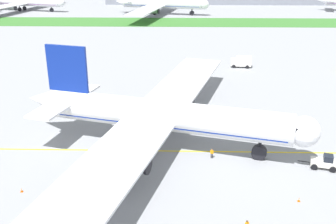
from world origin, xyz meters
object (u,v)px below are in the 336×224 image
Objects in this scene: traffic_cone_starboard_wing at (40,210)px; parked_airliner_far_right at (161,4)px; service_truck_fuel_bowser at (241,61)px; parked_airliner_far_centre at (25,2)px; ground_crew_wingwalker_port at (212,152)px; traffic_cone_port_wing at (22,190)px; airliner_foreground at (160,116)px; traffic_cone_near_nose at (299,199)px; pushback_tug at (324,162)px.

traffic_cone_starboard_wing is 165.47m from parked_airliner_far_right.
parked_airliner_far_centre reaches higher than service_truck_fuel_bowser.
ground_crew_wingwalker_port reaches higher than traffic_cone_port_wing.
traffic_cone_starboard_wing is at bearing -92.68° from parked_airliner_far_right.
airliner_foreground is at bearing -63.59° from parked_airliner_far_centre.
parked_airliner_far_right reaches higher than service_truck_fuel_bowser.
service_truck_fuel_bowser is at bearing -48.03° from parked_airliner_far_centre.
traffic_cone_near_nose is at bearing -60.83° from parked_airliner_far_centre.
parked_airliner_far_centre is (-96.38, 172.64, 4.25)m from traffic_cone_near_nose.
pushback_tug is at bearing 10.04° from traffic_cone_port_wing.
airliner_foreground is 52.32m from service_truck_fuel_bowser.
parked_airliner_far_right is at bearing 104.88° from service_truck_fuel_bowser.
ground_crew_wingwalker_port is at bearing 21.24° from traffic_cone_port_wing.
traffic_cone_port_wing is 72.88m from service_truck_fuel_bowser.
service_truck_fuel_bowser is (11.92, 52.31, 0.67)m from ground_crew_wingwalker_port.
parked_airliner_far_right reaches higher than traffic_cone_starboard_wing.
service_truck_fuel_bowser is 146.69m from parked_airliner_far_centre.
parked_airliner_far_right is at bearing 92.42° from airliner_foreground.
traffic_cone_near_nose is at bearing -91.53° from service_truck_fuel_bowser.
airliner_foreground is 24.42m from traffic_cone_near_nose.
traffic_cone_port_wing is at bearing -158.76° from ground_crew_wingwalker_port.
airliner_foreground reaches higher than parked_airliner_far_right.
traffic_cone_port_wing is at bearing 131.64° from traffic_cone_starboard_wing.
pushback_tug is 193.31m from parked_airliner_far_centre.
ground_crew_wingwalker_port is at bearing 170.91° from pushback_tug.
ground_crew_wingwalker_port is 0.02× the size of parked_airliner_far_right.
traffic_cone_port_wing is at bearing -141.45° from airliner_foreground.
airliner_foreground is at bearing 153.09° from ground_crew_wingwalker_port.
parked_airliner_far_centre reaches higher than traffic_cone_near_nose.
airliner_foreground is 13.78× the size of pushback_tug.
parked_airliner_far_centre is at bearing 171.73° from parked_airliner_far_right.
airliner_foreground is 0.99× the size of parked_airliner_far_right.
pushback_tug reaches higher than traffic_cone_near_nose.
parked_airliner_far_right is (-14.27, 150.90, 4.26)m from ground_crew_wingwalker_port.
ground_crew_wingwalker_port is 2.72× the size of traffic_cone_near_nose.
pushback_tug is 39.97m from traffic_cone_starboard_wing.
ground_crew_wingwalker_port is at bearing 132.16° from traffic_cone_near_nose.
service_truck_fuel_bowser reaches higher than ground_crew_wingwalker_port.
traffic_cone_starboard_wing is at bearing -146.95° from ground_crew_wingwalker_port.
parked_airliner_far_right is at bearing 87.32° from traffic_cone_starboard_wing.
pushback_tug is at bearing -78.77° from parked_airliner_far_right.
service_truck_fuel_bowser reaches higher than traffic_cone_port_wing.
ground_crew_wingwalker_port is at bearing -102.84° from service_truck_fuel_bowser.
airliner_foreground reaches higher than service_truck_fuel_bowser.
airliner_foreground reaches higher than pushback_tug.
parked_airliner_far_right is at bearing 85.90° from traffic_cone_port_wing.
pushback_tug is 9.49× the size of traffic_cone_near_nose.
traffic_cone_starboard_wing is at bearing -162.95° from pushback_tug.
traffic_cone_port_wing is (-25.80, -10.03, -0.68)m from ground_crew_wingwalker_port.
traffic_cone_starboard_wing is at bearing -69.94° from parked_airliner_far_centre.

